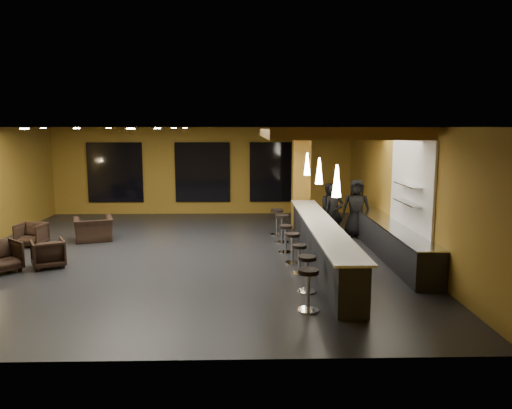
{
  "coord_description": "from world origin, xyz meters",
  "views": [
    {
      "loc": [
        1.63,
        -13.63,
        3.5
      ],
      "look_at": [
        2.0,
        0.5,
        1.3
      ],
      "focal_mm": 35.0,
      "sensor_mm": 36.0,
      "label": 1
    }
  ],
  "objects_px": {
    "pendant_2": "(307,164)",
    "staff_b": "(331,209)",
    "armchair_b": "(48,253)",
    "bar_stool_2": "(299,255)",
    "bar_stool_6": "(277,219)",
    "armchair_d": "(94,229)",
    "bar_counter": "(321,243)",
    "bar_stool_5": "(282,225)",
    "prep_counter": "(391,241)",
    "column": "(301,178)",
    "bar_stool_1": "(307,269)",
    "bar_stool_0": "(308,284)",
    "bar_stool_3": "(293,244)",
    "bar_stool_4": "(286,235)",
    "armchair_c": "(32,235)",
    "staff_c": "(356,208)",
    "pendant_1": "(319,171)",
    "pendant_0": "(337,181)",
    "staff_a": "(334,212)",
    "armchair_a": "(0,257)"
  },
  "relations": [
    {
      "from": "bar_stool_4",
      "to": "bar_stool_5",
      "type": "relative_size",
      "value": 0.92
    },
    {
      "from": "bar_counter",
      "to": "staff_b",
      "type": "bearing_deg",
      "value": 75.88
    },
    {
      "from": "pendant_0",
      "to": "armchair_d",
      "type": "height_order",
      "value": "pendant_0"
    },
    {
      "from": "prep_counter",
      "to": "staff_b",
      "type": "distance_m",
      "value": 3.05
    },
    {
      "from": "bar_stool_3",
      "to": "prep_counter",
      "type": "bearing_deg",
      "value": 12.51
    },
    {
      "from": "bar_counter",
      "to": "bar_stool_5",
      "type": "distance_m",
      "value": 2.39
    },
    {
      "from": "armchair_b",
      "to": "bar_stool_5",
      "type": "xyz_separation_m",
      "value": [
        6.1,
        2.53,
        0.2
      ]
    },
    {
      "from": "staff_a",
      "to": "staff_b",
      "type": "distance_m",
      "value": 0.38
    },
    {
      "from": "bar_stool_1",
      "to": "bar_stool_2",
      "type": "relative_size",
      "value": 1.1
    },
    {
      "from": "bar_counter",
      "to": "armchair_c",
      "type": "relative_size",
      "value": 10.52
    },
    {
      "from": "pendant_0",
      "to": "bar_stool_6",
      "type": "relative_size",
      "value": 0.82
    },
    {
      "from": "armchair_d",
      "to": "bar_stool_0",
      "type": "distance_m",
      "value": 8.51
    },
    {
      "from": "bar_counter",
      "to": "bar_stool_1",
      "type": "height_order",
      "value": "bar_counter"
    },
    {
      "from": "pendant_1",
      "to": "armchair_d",
      "type": "relative_size",
      "value": 0.62
    },
    {
      "from": "column",
      "to": "armchair_c",
      "type": "relative_size",
      "value": 4.6
    },
    {
      "from": "bar_stool_0",
      "to": "staff_a",
      "type": "bearing_deg",
      "value": 75.66
    },
    {
      "from": "bar_counter",
      "to": "staff_c",
      "type": "bearing_deg",
      "value": 62.08
    },
    {
      "from": "bar_counter",
      "to": "armchair_d",
      "type": "relative_size",
      "value": 7.08
    },
    {
      "from": "armchair_b",
      "to": "bar_stool_2",
      "type": "distance_m",
      "value": 6.31
    },
    {
      "from": "staff_a",
      "to": "armchair_a",
      "type": "height_order",
      "value": "staff_a"
    },
    {
      "from": "prep_counter",
      "to": "column",
      "type": "relative_size",
      "value": 1.71
    },
    {
      "from": "bar_stool_0",
      "to": "bar_stool_6",
      "type": "relative_size",
      "value": 0.97
    },
    {
      "from": "staff_b",
      "to": "staff_a",
      "type": "bearing_deg",
      "value": -105.39
    },
    {
      "from": "armchair_b",
      "to": "bar_stool_6",
      "type": "height_order",
      "value": "bar_stool_6"
    },
    {
      "from": "armchair_b",
      "to": "bar_stool_1",
      "type": "xyz_separation_m",
      "value": [
        6.27,
        -2.1,
        0.15
      ]
    },
    {
      "from": "bar_stool_2",
      "to": "bar_stool_0",
      "type": "bearing_deg",
      "value": -92.45
    },
    {
      "from": "staff_a",
      "to": "bar_stool_5",
      "type": "distance_m",
      "value": 1.85
    },
    {
      "from": "armchair_a",
      "to": "bar_stool_1",
      "type": "bearing_deg",
      "value": -61.11
    },
    {
      "from": "armchair_b",
      "to": "bar_stool_1",
      "type": "bearing_deg",
      "value": 133.55
    },
    {
      "from": "staff_b",
      "to": "bar_stool_4",
      "type": "bearing_deg",
      "value": -146.05
    },
    {
      "from": "pendant_2",
      "to": "staff_a",
      "type": "height_order",
      "value": "pendant_2"
    },
    {
      "from": "bar_stool_1",
      "to": "bar_stool_2",
      "type": "height_order",
      "value": "bar_stool_1"
    },
    {
      "from": "pendant_1",
      "to": "pendant_2",
      "type": "distance_m",
      "value": 2.5
    },
    {
      "from": "bar_stool_6",
      "to": "pendant_2",
      "type": "bearing_deg",
      "value": -20.84
    },
    {
      "from": "bar_stool_3",
      "to": "bar_stool_4",
      "type": "height_order",
      "value": "bar_stool_3"
    },
    {
      "from": "pendant_2",
      "to": "bar_stool_5",
      "type": "xyz_separation_m",
      "value": [
        -0.84,
        -0.77,
        -1.8
      ]
    },
    {
      "from": "bar_stool_4",
      "to": "bar_stool_5",
      "type": "height_order",
      "value": "bar_stool_5"
    },
    {
      "from": "pendant_2",
      "to": "staff_c",
      "type": "height_order",
      "value": "pendant_2"
    },
    {
      "from": "bar_stool_2",
      "to": "bar_stool_1",
      "type": "bearing_deg",
      "value": -89.46
    },
    {
      "from": "bar_stool_6",
      "to": "armchair_d",
      "type": "bearing_deg",
      "value": -172.95
    },
    {
      "from": "bar_stool_1",
      "to": "bar_stool_6",
      "type": "height_order",
      "value": "bar_stool_6"
    },
    {
      "from": "prep_counter",
      "to": "bar_stool_2",
      "type": "relative_size",
      "value": 8.32
    },
    {
      "from": "column",
      "to": "armchair_d",
      "type": "xyz_separation_m",
      "value": [
        -6.66,
        -1.96,
        -1.38
      ]
    },
    {
      "from": "bar_counter",
      "to": "bar_stool_4",
      "type": "bearing_deg",
      "value": 130.29
    },
    {
      "from": "pendant_2",
      "to": "staff_b",
      "type": "relative_size",
      "value": 0.41
    },
    {
      "from": "column",
      "to": "staff_b",
      "type": "relative_size",
      "value": 2.06
    },
    {
      "from": "bar_stool_4",
      "to": "armchair_b",
      "type": "bearing_deg",
      "value": -168.18
    },
    {
      "from": "staff_b",
      "to": "bar_stool_1",
      "type": "bearing_deg",
      "value": -124.88
    },
    {
      "from": "staff_c",
      "to": "bar_stool_0",
      "type": "bearing_deg",
      "value": -100.4
    },
    {
      "from": "pendant_0",
      "to": "staff_a",
      "type": "relative_size",
      "value": 0.42
    }
  ]
}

